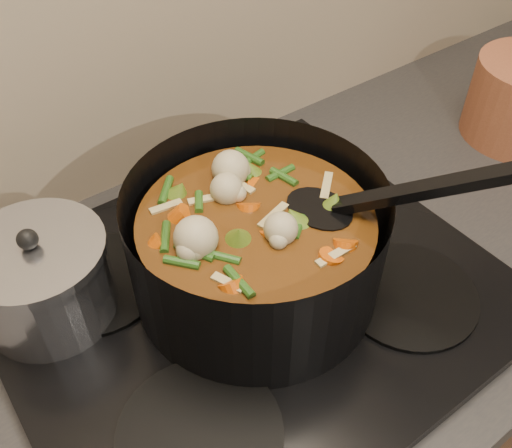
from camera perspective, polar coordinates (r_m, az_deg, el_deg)
stovetop at (r=0.76m, az=-0.57°, el=-6.96°), size 0.62×0.54×0.03m
stockpot at (r=0.71m, az=0.06°, el=-2.16°), size 0.41×0.41×0.23m
saucepan at (r=0.74m, az=-20.51°, el=-5.18°), size 0.17×0.17×0.14m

